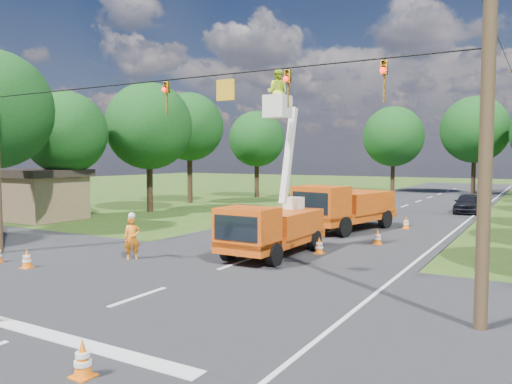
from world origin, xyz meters
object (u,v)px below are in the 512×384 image
Objects in this scene: second_truck at (344,207)px; traffic_cone_4 at (27,259)px; tree_left_d at (149,126)px; distant_car at (468,203)px; pole_right_near at (487,103)px; traffic_cone_3 at (378,237)px; tree_left_c at (65,133)px; traffic_cone_2 at (319,246)px; traffic_cone_1 at (83,359)px; tree_far_a at (393,136)px; tree_left_f at (257,139)px; tree_far_b at (475,130)px; bucket_truck at (272,216)px; traffic_cone_7 at (406,223)px; ground_worker at (132,238)px; tree_left_e at (189,127)px; shed at (38,194)px.

traffic_cone_4 is (-6.43, -14.21, -0.93)m from second_truck.
traffic_cone_4 is at bearing -60.94° from tree_left_d.
pole_right_near is (3.51, -25.35, 4.41)m from distant_car.
tree_left_c is at bearing -177.94° from traffic_cone_3.
pole_right_near is (6.65, -6.39, 4.75)m from traffic_cone_2.
tree_far_a is (-7.71, 49.23, 5.83)m from traffic_cone_1.
tree_left_c is 35.90m from tree_far_a.
tree_left_f reaches higher than traffic_cone_2.
tree_left_c is 21.07m from tree_left_f.
tree_left_c is at bearing -118.44° from tree_far_b.
bucket_truck is 2.32m from traffic_cone_2.
distant_car is at bearing -60.50° from tree_far_a.
distant_car is at bearing 79.59° from traffic_cone_7.
second_truck is 15.74m from pole_right_near.
traffic_cone_7 is 0.07× the size of tree_far_a.
distant_car is 21.01m from tree_far_a.
second_truck is at bearing 121.81° from pole_right_near.
ground_worker is 2.36× the size of traffic_cone_7.
tree_left_d is at bearing -75.58° from tree_left_e.
tree_left_d reaches higher than traffic_cone_1.
traffic_cone_7 is at bearing -89.70° from tree_far_b.
second_truck is at bearing -48.14° from tree_left_f.
tree_far_b is at bearing 97.80° from second_truck.
traffic_cone_7 is 0.13× the size of shed.
ground_worker is at bearing -68.85° from tree_left_f.
ground_worker is at bearing -88.43° from tree_far_a.
traffic_cone_7 is 22.43m from shed.
pole_right_near is (5.79, 6.23, 4.75)m from traffic_cone_1.
traffic_cone_4 is 0.13× the size of shed.
second_truck is 0.74× the size of tree_left_e.
tree_far_b is (18.00, 30.00, 0.68)m from tree_left_d.
tree_far_b is at bearing 96.97° from pole_right_near.
tree_left_f is at bearing 105.77° from traffic_cone_4.
tree_left_e reaches higher than tree_left_f.
tree_left_f is 16.29m from tree_far_a.
tree_left_e reaches higher than traffic_cone_7.
traffic_cone_4 is 15.29m from pole_right_near.
tree_left_e is (-12.93, 20.25, 5.65)m from ground_worker.
shed is at bearing -110.38° from tree_far_a.
tree_far_a is at bearing 71.31° from tree_left_c.
bucket_truck is 18.61m from shed.
second_truck is 0.75× the size of tree_left_d.
traffic_cone_1 is 15.95m from traffic_cone_3.
distant_car is 20.93m from tree_left_f.
traffic_cone_7 is (2.77, 10.27, -1.24)m from bucket_truck.
traffic_cone_3 is 14.31m from traffic_cone_4.
bucket_truck is at bearing -121.80° from traffic_cone_3.
second_truck is 16.31m from tree_left_d.
bucket_truck is 40.34m from tree_far_b.
bucket_truck reaches higher than shed.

